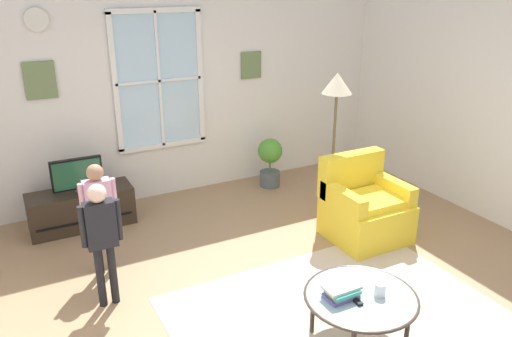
{
  "coord_description": "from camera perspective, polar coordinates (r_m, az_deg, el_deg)",
  "views": [
    {
      "loc": [
        -1.97,
        -3.01,
        2.63
      ],
      "look_at": [
        -0.08,
        0.6,
        1.08
      ],
      "focal_mm": 35.63,
      "sensor_mm": 36.0,
      "label": 1
    }
  ],
  "objects": [
    {
      "name": "remote_near_books",
      "position": [
        4.02,
        10.91,
        -12.97
      ],
      "size": [
        0.06,
        0.14,
        0.02
      ],
      "primitive_type": "cube",
      "rotation": [
        0.0,
        0.0,
        -0.13
      ],
      "color": "black",
      "rests_on": "coffee_table"
    },
    {
      "name": "remote_near_cup",
      "position": [
        3.89,
        11.11,
        -14.26
      ],
      "size": [
        0.05,
        0.14,
        0.02
      ],
      "primitive_type": "cube",
      "rotation": [
        0.0,
        0.0,
        -0.06
      ],
      "color": "black",
      "rests_on": "coffee_table"
    },
    {
      "name": "tv_stand",
      "position": [
        5.97,
        -19.0,
        -4.29
      ],
      "size": [
        1.11,
        0.43,
        0.43
      ],
      "color": "#2D2319",
      "rests_on": "ground_plane"
    },
    {
      "name": "potted_plant_by_window",
      "position": [
        6.67,
        1.58,
        1.05
      ],
      "size": [
        0.32,
        0.32,
        0.65
      ],
      "color": "#4C565B",
      "rests_on": "ground_plane"
    },
    {
      "name": "floor_lamp",
      "position": [
        5.48,
        9.0,
        7.75
      ],
      "size": [
        0.32,
        0.32,
        1.69
      ],
      "color": "black",
      "rests_on": "ground_plane"
    },
    {
      "name": "coffee_table",
      "position": [
        3.97,
        11.67,
        -14.06
      ],
      "size": [
        0.85,
        0.85,
        0.42
      ],
      "color": "#99B2B7",
      "rests_on": "ground_plane"
    },
    {
      "name": "cup",
      "position": [
        3.96,
        13.76,
        -13.06
      ],
      "size": [
        0.08,
        0.08,
        0.1
      ],
      "primitive_type": "cylinder",
      "color": "white",
      "rests_on": "coffee_table"
    },
    {
      "name": "back_wall",
      "position": [
        6.36,
        -9.31,
        9.73
      ],
      "size": [
        5.67,
        0.17,
        2.87
      ],
      "color": "silver",
      "rests_on": "ground_plane"
    },
    {
      "name": "armchair",
      "position": [
        5.5,
        12.04,
        -4.44
      ],
      "size": [
        0.76,
        0.74,
        0.87
      ],
      "color": "yellow",
      "rests_on": "ground_plane"
    },
    {
      "name": "television",
      "position": [
        5.81,
        -19.47,
        -0.61
      ],
      "size": [
        0.54,
        0.08,
        0.38
      ],
      "color": "#4C4C4C",
      "rests_on": "tv_stand"
    },
    {
      "name": "book_stack",
      "position": [
        3.88,
        9.56,
        -13.44
      ],
      "size": [
        0.27,
        0.2,
        0.1
      ],
      "color": "#675DB6",
      "rests_on": "coffee_table"
    },
    {
      "name": "person_pink_shirt",
      "position": [
        4.8,
        -17.21,
        -4.13
      ],
      "size": [
        0.33,
        0.15,
        1.09
      ],
      "color": "black",
      "rests_on": "ground_plane"
    },
    {
      "name": "ground_plane",
      "position": [
        4.46,
        4.68,
        -15.55
      ],
      "size": [
        6.27,
        6.32,
        0.02
      ],
      "primitive_type": "cube",
      "color": "#9E7A56"
    },
    {
      "name": "person_black_shirt",
      "position": [
        4.33,
        -16.97,
        -6.78
      ],
      "size": [
        0.33,
        0.15,
        1.1
      ],
      "color": "black",
      "rests_on": "ground_plane"
    },
    {
      "name": "area_rug",
      "position": [
        4.4,
        9.32,
        -16.15
      ],
      "size": [
        2.63,
        1.96,
        0.01
      ],
      "primitive_type": "cube",
      "color": "#C6B29E",
      "rests_on": "ground_plane"
    }
  ]
}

